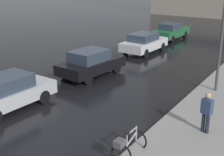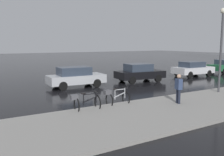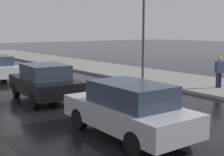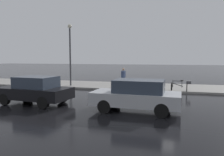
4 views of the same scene
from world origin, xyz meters
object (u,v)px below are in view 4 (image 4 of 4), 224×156
(bicycle_nearest, at_px, (181,86))
(car_silver, at_px, (136,95))
(car_black, at_px, (35,90))
(pedestrian, at_px, (123,77))
(streetlamp, at_px, (70,48))
(bicycle_second, at_px, (156,85))

(bicycle_nearest, bearing_deg, car_silver, 160.50)
(car_black, bearing_deg, pedestrian, -23.49)
(streetlamp, bearing_deg, bicycle_second, -95.90)
(car_black, distance_m, pedestrian, 8.54)
(bicycle_second, height_order, car_silver, car_silver)
(bicycle_nearest, xyz_separation_m, bicycle_second, (-0.14, 1.86, 0.00))
(car_black, bearing_deg, bicycle_second, -45.53)
(bicycle_second, xyz_separation_m, streetlamp, (0.77, 7.49, 2.96))
(bicycle_nearest, relative_size, streetlamp, 0.26)
(bicycle_nearest, xyz_separation_m, car_black, (-6.33, 8.16, 0.29))
(bicycle_nearest, bearing_deg, streetlamp, 86.15)
(car_silver, bearing_deg, streetlamp, 44.29)
(car_black, height_order, pedestrian, pedestrian)
(bicycle_nearest, height_order, car_black, car_black)
(car_silver, distance_m, car_black, 5.84)
(car_silver, xyz_separation_m, streetlamp, (7.20, 7.03, 2.66))
(bicycle_second, relative_size, car_black, 0.32)
(car_silver, bearing_deg, pedestrian, 16.75)
(bicycle_second, bearing_deg, bicycle_nearest, -85.56)
(bicycle_nearest, relative_size, bicycle_second, 1.06)
(streetlamp, bearing_deg, bicycle_nearest, -93.85)
(pedestrian, height_order, streetlamp, streetlamp)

